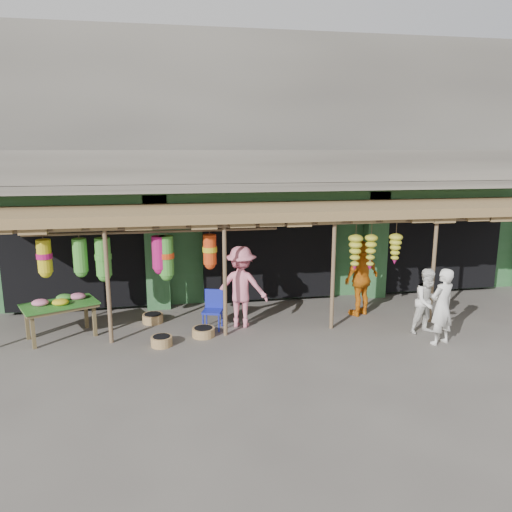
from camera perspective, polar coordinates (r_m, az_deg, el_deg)
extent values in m
plane|color=#514C47|center=(11.90, 3.66, -8.19)|extent=(80.00, 80.00, 0.00)
cube|color=gray|center=(16.07, -0.50, 15.29)|extent=(16.00, 6.00, 4.00)
cube|color=#2D6033|center=(16.41, -0.56, 2.96)|extent=(16.00, 5.70, 3.00)
cube|color=gray|center=(12.79, 2.08, 7.99)|extent=(16.00, 0.90, 0.22)
cube|color=gray|center=(12.37, 2.49, 10.16)|extent=(16.00, 0.10, 0.80)
cube|color=#2D6033|center=(13.21, 1.70, 6.60)|extent=(16.00, 0.35, 0.35)
cube|color=yellow|center=(13.06, -20.33, 5.34)|extent=(1.70, 0.06, 0.55)
cube|color=#B21414|center=(13.02, -20.36, 5.32)|extent=(1.30, 0.02, 0.30)
cube|color=black|center=(14.28, -19.22, 0.26)|extent=(3.60, 2.00, 2.50)
cube|color=black|center=(14.35, 0.88, 1.01)|extent=(3.60, 2.00, 2.50)
cube|color=black|center=(16.07, 18.67, 1.57)|extent=(3.60, 2.00, 2.50)
cube|color=#2D6033|center=(13.14, -11.26, 0.38)|extent=(0.60, 0.35, 3.00)
cube|color=#2D6033|center=(14.32, 13.49, 1.25)|extent=(0.60, 0.35, 3.00)
cylinder|color=brown|center=(11.07, -16.56, -3.19)|extent=(0.09, 0.09, 2.60)
cylinder|color=brown|center=(11.06, -3.58, -2.71)|extent=(0.09, 0.09, 2.60)
cylinder|color=brown|center=(11.60, 8.79, -2.11)|extent=(0.09, 0.09, 2.60)
cylinder|color=brown|center=(12.62, 19.59, -1.52)|extent=(0.09, 0.09, 2.60)
cylinder|color=brown|center=(11.02, 2.82, 3.63)|extent=(12.90, 0.08, 0.08)
cylinder|color=brown|center=(11.16, -11.57, 2.73)|extent=(5.50, 0.06, 0.06)
cube|color=brown|center=(12.11, 2.81, 5.27)|extent=(14.00, 2.70, 0.22)
cube|color=brown|center=(11.57, -24.11, -8.07)|extent=(0.10, 0.10, 0.68)
cube|color=brown|center=(11.84, -17.97, -7.13)|extent=(0.10, 0.10, 0.68)
cube|color=brown|center=(12.17, -24.68, -7.13)|extent=(0.10, 0.10, 0.68)
cube|color=brown|center=(12.42, -18.84, -6.27)|extent=(0.10, 0.10, 0.68)
cube|color=brown|center=(11.87, -21.52, -5.39)|extent=(1.72, 1.40, 0.06)
cube|color=#26661E|center=(11.85, -21.54, -5.14)|extent=(1.79, 1.47, 0.03)
ellipsoid|color=pink|center=(11.86, -23.45, -4.91)|extent=(0.36, 0.30, 0.15)
ellipsoid|color=yellow|center=(11.73, -21.45, -4.93)|extent=(0.36, 0.30, 0.15)
ellipsoid|color=pink|center=(12.05, -19.73, -4.36)|extent=(0.36, 0.30, 0.15)
ellipsoid|color=green|center=(12.07, -21.06, -4.43)|extent=(0.36, 0.30, 0.15)
cylinder|color=#1923A3|center=(11.66, -6.06, -7.59)|extent=(0.04, 0.04, 0.41)
cylinder|color=#1923A3|center=(11.59, -4.27, -7.69)|extent=(0.04, 0.04, 0.41)
cylinder|color=#1923A3|center=(12.00, -5.67, -7.00)|extent=(0.04, 0.04, 0.41)
cylinder|color=#1923A3|center=(11.93, -3.93, -7.09)|extent=(0.04, 0.04, 0.41)
cube|color=#1923A3|center=(11.72, -5.00, -6.30)|extent=(0.54, 0.54, 0.05)
cube|color=#1923A3|center=(11.83, -4.82, -4.86)|extent=(0.42, 0.16, 0.46)
cylinder|color=olive|center=(12.44, -11.70, -6.99)|extent=(0.59, 0.59, 0.21)
cylinder|color=olive|center=(11.39, -6.03, -8.64)|extent=(0.61, 0.61, 0.20)
cylinder|color=olive|center=(11.01, -10.74, -9.54)|extent=(0.58, 0.58, 0.21)
imported|color=silver|center=(11.41, 20.47, -5.44)|extent=(0.71, 0.58, 1.67)
imported|color=white|center=(11.95, 19.05, -4.93)|extent=(0.81, 0.68, 1.51)
imported|color=orange|center=(12.77, 11.96, -2.50)|extent=(1.21, 0.92, 1.91)
imported|color=pink|center=(11.71, -1.71, -3.54)|extent=(1.40, 1.06, 1.93)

